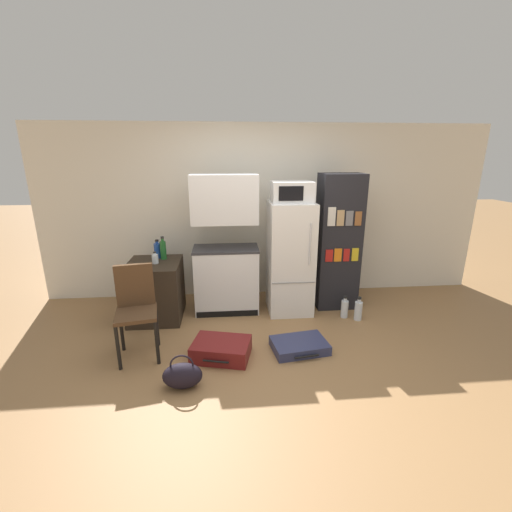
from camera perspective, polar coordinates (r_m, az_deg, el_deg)
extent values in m
plane|color=olive|center=(3.58, 2.15, -18.12)|extent=(24.00, 24.00, 0.00)
cube|color=silver|center=(5.02, 1.71, 7.32)|extent=(6.40, 0.10, 2.45)
cube|color=#2D2319|center=(4.58, -16.36, -5.48)|extent=(0.65, 0.71, 0.74)
cube|color=white|center=(4.59, -4.92, -4.06)|extent=(0.83, 0.45, 0.84)
cube|color=#333338|center=(4.45, -5.06, 1.21)|extent=(0.85, 0.46, 0.03)
cube|color=white|center=(4.32, -5.28, 9.43)|extent=(0.83, 0.38, 0.61)
cube|color=black|center=(4.53, -4.78, -9.60)|extent=(0.80, 0.01, 0.08)
cube|color=white|center=(4.50, 5.69, -0.33)|extent=(0.57, 0.58, 1.46)
cube|color=gray|center=(4.30, 6.32, -4.46)|extent=(0.54, 0.01, 0.01)
cylinder|color=silver|center=(4.18, 9.04, 1.96)|extent=(0.02, 0.02, 0.51)
cube|color=silver|center=(4.33, 6.01, 10.59)|extent=(0.51, 0.36, 0.25)
cube|color=black|center=(4.14, 5.87, 10.32)|extent=(0.30, 0.01, 0.17)
cube|color=black|center=(4.71, 13.48, 2.21)|extent=(0.55, 0.39, 1.81)
cube|color=red|center=(4.50, 12.10, 0.05)|extent=(0.09, 0.01, 0.16)
cube|color=orange|center=(4.53, 13.49, 0.16)|extent=(0.10, 0.01, 0.17)
cube|color=red|center=(4.57, 14.85, 0.15)|extent=(0.08, 0.01, 0.17)
cube|color=gold|center=(4.61, 16.19, 0.23)|extent=(0.09, 0.01, 0.17)
cube|color=silver|center=(4.38, 12.50, 6.42)|extent=(0.10, 0.01, 0.24)
cube|color=tan|center=(4.42, 13.91, 6.17)|extent=(0.09, 0.01, 0.20)
cube|color=slate|center=(4.46, 15.30, 6.08)|extent=(0.09, 0.01, 0.19)
cube|color=brown|center=(4.50, 16.68, 6.00)|extent=(0.08, 0.01, 0.18)
cylinder|color=#1E6028|center=(4.54, -15.21, 0.92)|extent=(0.08, 0.08, 0.23)
cylinder|color=#1E6028|center=(4.51, -15.34, 2.59)|extent=(0.03, 0.03, 0.04)
cylinder|color=black|center=(4.50, -15.37, 2.99)|extent=(0.04, 0.04, 0.02)
cylinder|color=silver|center=(4.41, -16.46, -0.46)|extent=(0.08, 0.08, 0.11)
cylinder|color=silver|center=(4.39, -16.53, 0.38)|extent=(0.04, 0.04, 0.02)
cylinder|color=black|center=(4.38, -16.55, 0.58)|extent=(0.04, 0.04, 0.01)
cylinder|color=#1E47A3|center=(4.62, -16.08, 0.85)|extent=(0.09, 0.09, 0.19)
cylinder|color=#1E47A3|center=(4.60, -16.19, 2.19)|extent=(0.04, 0.04, 0.03)
cylinder|color=black|center=(4.59, -16.22, 2.51)|extent=(0.05, 0.05, 0.02)
cylinder|color=silver|center=(4.28, -18.02, -1.62)|extent=(0.15, 0.15, 0.04)
cylinder|color=black|center=(3.68, -22.00, -14.07)|extent=(0.04, 0.04, 0.47)
cylinder|color=black|center=(3.65, -16.17, -13.74)|extent=(0.04, 0.04, 0.47)
cylinder|color=black|center=(4.00, -21.49, -11.46)|extent=(0.04, 0.04, 0.47)
cylinder|color=black|center=(3.97, -16.18, -11.13)|extent=(0.04, 0.04, 0.47)
cube|color=#4C331E|center=(3.71, -19.34, -9.10)|extent=(0.47, 0.47, 0.04)
cube|color=#4C331E|center=(3.78, -19.56, -4.57)|extent=(0.38, 0.12, 0.45)
cube|color=navy|center=(3.85, 7.24, -14.57)|extent=(0.63, 0.48, 0.10)
cylinder|color=black|center=(3.68, 8.48, -16.24)|extent=(0.26, 0.06, 0.02)
cube|color=maroon|center=(3.71, -5.80, -15.20)|extent=(0.66, 0.53, 0.18)
cylinder|color=black|center=(3.53, -6.73, -17.07)|extent=(0.26, 0.08, 0.02)
ellipsoid|color=black|center=(3.34, -12.16, -18.93)|extent=(0.36, 0.20, 0.24)
torus|color=black|center=(3.28, -12.28, -17.39)|extent=(0.21, 0.02, 0.21)
cylinder|color=silver|center=(4.60, 16.67, -8.76)|extent=(0.10, 0.10, 0.24)
cylinder|color=silver|center=(4.54, 16.82, -7.12)|extent=(0.04, 0.04, 0.04)
cylinder|color=black|center=(4.53, 16.86, -6.72)|extent=(0.05, 0.05, 0.02)
cylinder|color=silver|center=(4.63, 14.53, -8.53)|extent=(0.09, 0.09, 0.23)
cylinder|color=silver|center=(4.57, 14.65, -7.01)|extent=(0.04, 0.04, 0.04)
cylinder|color=black|center=(4.56, 14.68, -6.64)|extent=(0.05, 0.05, 0.02)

